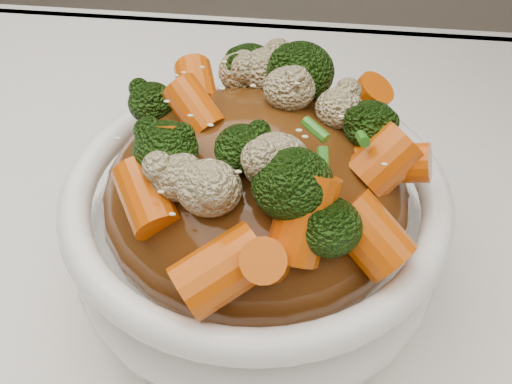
# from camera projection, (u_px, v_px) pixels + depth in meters

# --- Properties ---
(tablecloth) EXTENTS (1.20, 0.80, 0.04)m
(tablecloth) POSITION_uv_depth(u_px,v_px,m) (160.00, 342.00, 0.40)
(tablecloth) COLOR white
(tablecloth) RESTS_ON dining_table
(bowl) EXTENTS (0.24, 0.24, 0.09)m
(bowl) POSITION_uv_depth(u_px,v_px,m) (256.00, 231.00, 0.38)
(bowl) COLOR white
(bowl) RESTS_ON tablecloth
(sauce_base) EXTENTS (0.19, 0.19, 0.10)m
(sauce_base) POSITION_uv_depth(u_px,v_px,m) (256.00, 196.00, 0.36)
(sauce_base) COLOR #4D280D
(sauce_base) RESTS_ON bowl
(carrots) EXTENTS (0.19, 0.19, 0.05)m
(carrots) POSITION_uv_depth(u_px,v_px,m) (256.00, 106.00, 0.31)
(carrots) COLOR #D35406
(carrots) RESTS_ON sauce_base
(broccoli) EXTENTS (0.19, 0.19, 0.05)m
(broccoli) POSITION_uv_depth(u_px,v_px,m) (256.00, 107.00, 0.31)
(broccoli) COLOR black
(broccoli) RESTS_ON sauce_base
(cauliflower) EXTENTS (0.19, 0.19, 0.04)m
(cauliflower) POSITION_uv_depth(u_px,v_px,m) (256.00, 111.00, 0.32)
(cauliflower) COLOR beige
(cauliflower) RESTS_ON sauce_base
(scallions) EXTENTS (0.14, 0.14, 0.02)m
(scallions) POSITION_uv_depth(u_px,v_px,m) (256.00, 104.00, 0.31)
(scallions) COLOR #2A711A
(scallions) RESTS_ON sauce_base
(sesame_seeds) EXTENTS (0.17, 0.17, 0.01)m
(sesame_seeds) POSITION_uv_depth(u_px,v_px,m) (256.00, 104.00, 0.31)
(sesame_seeds) COLOR beige
(sesame_seeds) RESTS_ON sauce_base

